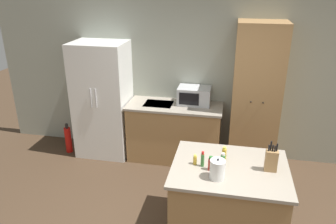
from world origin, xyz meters
name	(u,v)px	position (x,y,z in m)	size (l,w,h in m)	color
wall_back	(213,78)	(0.00, 2.33, 1.30)	(7.20, 0.06, 2.60)	#9EA393
refrigerator	(103,100)	(-1.73, 1.98, 0.93)	(0.84, 0.67, 1.86)	white
back_counter	(175,132)	(-0.55, 2.00, 0.47)	(1.48, 0.65, 0.93)	#9E7547
pantry_cabinet	(256,99)	(0.66, 2.03, 1.11)	(0.69, 0.57, 2.22)	#9E7547
kitchen_island	(227,202)	(0.34, 0.38, 0.45)	(1.23, 0.98, 0.90)	#9E7547
microwave	(194,96)	(-0.26, 2.11, 1.06)	(0.50, 0.35, 0.27)	#B2B5B7
knife_block	(271,160)	(0.75, 0.39, 1.02)	(0.12, 0.08, 0.33)	#9E7547
spice_bottle_tall_dark	(223,159)	(0.26, 0.42, 0.96)	(0.05, 0.05, 0.13)	#337033
spice_bottle_short_red	(224,154)	(0.27, 0.53, 0.97)	(0.05, 0.05, 0.15)	gold
spice_bottle_amber_oil	(195,160)	(-0.03, 0.36, 0.95)	(0.04, 0.04, 0.11)	gold
spice_bottle_green_herb	(210,164)	(0.14, 0.28, 0.97)	(0.05, 0.05, 0.16)	#B2281E
spice_bottle_pale_salt	(203,159)	(0.05, 0.34, 0.98)	(0.04, 0.04, 0.17)	#337033
kettle	(217,169)	(0.22, 0.14, 1.00)	(0.15, 0.15, 0.23)	white
fire_extinguisher	(68,139)	(-2.34, 1.83, 0.23)	(0.11, 0.11, 0.52)	red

